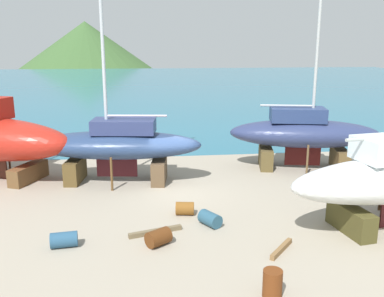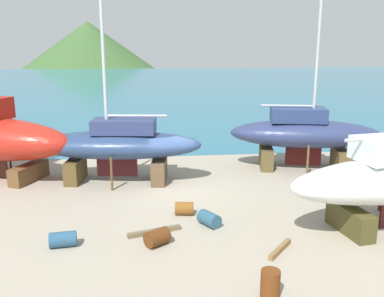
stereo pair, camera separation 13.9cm
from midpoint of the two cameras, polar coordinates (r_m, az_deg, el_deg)
ground_plane at (r=18.13m, az=-1.56°, el=-9.37°), size 40.64×40.64×0.00m
sea_water at (r=75.95m, az=-5.55°, el=8.48°), size 136.80×97.71×0.01m
headland_hill at (r=150.48m, az=-13.89°, el=10.84°), size 80.07×80.07×28.06m
sailboat_mid_port at (r=25.50m, az=14.51°, el=2.01°), size 8.94×4.45×15.32m
sailboat_far_slipway at (r=22.61m, az=-10.20°, el=0.53°), size 9.19×3.78×15.14m
worker at (r=31.01m, az=9.93°, el=1.99°), size 0.39×0.50×1.66m
barrel_ochre at (r=17.41m, az=2.19°, el=-9.39°), size 0.97×1.08×0.57m
barrel_blue_faded at (r=18.45m, az=-1.18°, el=-8.01°), size 0.85×0.67×0.56m
barrel_tipped_right at (r=16.40m, az=-16.97°, el=-11.57°), size 1.01×0.67×0.56m
barrel_tipped_left at (r=15.88m, az=-4.76°, el=-11.76°), size 1.04×0.98×0.60m
barrel_tar_black at (r=13.13m, az=10.39°, el=-17.31°), size 0.74×0.74×0.83m
timber_long_fore at (r=16.85m, az=-5.14°, el=-10.99°), size 2.09×0.80×0.18m
timber_short_skew at (r=15.80m, az=11.59°, el=-13.00°), size 1.18×1.34×0.19m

